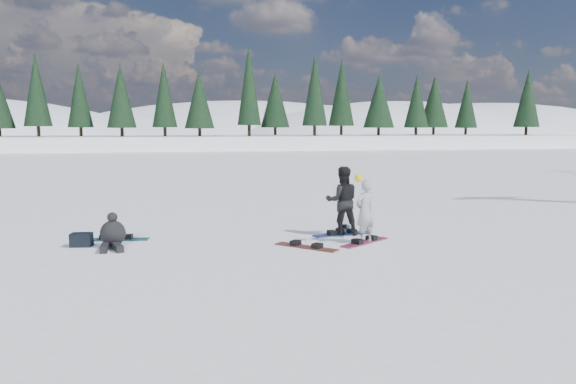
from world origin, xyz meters
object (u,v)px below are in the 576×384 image
(snowboarder_man, at_px, (342,201))
(snowboard_loose_a, at_px, (341,231))
(snowboarder_woman, at_px, (365,211))
(snowboard_loose_c, at_px, (116,239))
(gear_bag, at_px, (81,240))
(seated_rider, at_px, (113,234))
(snowboard_loose_b, at_px, (306,247))

(snowboarder_man, bearing_deg, snowboard_loose_a, -97.85)
(snowboard_loose_a, bearing_deg, snowboarder_man, -171.88)
(snowboarder_woman, height_order, snowboard_loose_c, snowboarder_woman)
(gear_bag, relative_size, snowboard_loose_a, 0.30)
(snowboard_loose_c, bearing_deg, snowboard_loose_a, 9.45)
(seated_rider, bearing_deg, snowboarder_man, -5.37)
(snowboarder_woman, xyz_separation_m, snowboarder_man, (-0.23, 1.01, 0.10))
(snowboarder_woman, distance_m, seated_rider, 5.65)
(seated_rider, xyz_separation_m, snowboard_loose_a, (5.48, 0.84, -0.28))
(seated_rider, xyz_separation_m, gear_bag, (-0.70, 0.25, -0.15))
(snowboard_loose_a, height_order, snowboard_loose_b, same)
(seated_rider, distance_m, snowboard_loose_c, 0.89)
(snowboarder_man, xyz_separation_m, snowboard_loose_b, (-1.19, -1.25, -0.83))
(gear_bag, bearing_deg, snowboard_loose_c, 40.78)
(snowboard_loose_b, xyz_separation_m, snowboard_loose_c, (-4.20, 1.68, 0.00))
(gear_bag, bearing_deg, snowboarder_woman, -7.72)
(snowboarder_man, bearing_deg, snowboarder_woman, 109.79)
(gear_bag, distance_m, snowboard_loose_b, 5.00)
(snowboarder_woman, relative_size, gear_bag, 3.55)
(snowboarder_woman, height_order, snowboard_loose_b, snowboarder_woman)
(snowboard_loose_b, bearing_deg, snowboarder_woman, 53.99)
(snowboarder_man, xyz_separation_m, seated_rider, (-5.36, -0.41, -0.55))
(snowboard_loose_a, xyz_separation_m, snowboard_loose_c, (-5.49, -0.00, 0.00))
(snowboarder_woman, distance_m, snowboard_loose_b, 1.61)
(snowboard_loose_a, relative_size, snowboard_loose_b, 1.00)
(seated_rider, relative_size, gear_bag, 2.14)
(snowboarder_woman, bearing_deg, gear_bag, -36.06)
(snowboarder_woman, xyz_separation_m, snowboard_loose_a, (-0.12, 1.44, -0.73))
(snowboarder_woman, xyz_separation_m, seated_rider, (-5.60, 0.60, -0.45))
(snowboarder_man, bearing_deg, gear_bag, 8.40)
(seated_rider, bearing_deg, snowboard_loose_a, -1.04)
(seated_rider, distance_m, snowboard_loose_b, 4.27)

